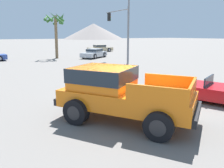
{
  "coord_description": "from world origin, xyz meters",
  "views": [
    {
      "loc": [
        -4.49,
        -6.5,
        2.94
      ],
      "look_at": [
        -0.46,
        0.52,
        1.11
      ],
      "focal_mm": 35.0,
      "sensor_mm": 36.0,
      "label": 1
    }
  ],
  "objects_px": {
    "street_lamp_post": "(129,10)",
    "orange_pickup_truck": "(118,90)",
    "red_convertible_car": "(219,92)",
    "palm_tree_tall": "(55,24)",
    "traffic_light_main": "(119,24)",
    "parked_car_tan": "(100,48)",
    "parked_car_silver": "(94,53)"
  },
  "relations": [
    {
      "from": "street_lamp_post",
      "to": "orange_pickup_truck",
      "type": "bearing_deg",
      "value": -125.71
    },
    {
      "from": "red_convertible_car",
      "to": "palm_tree_tall",
      "type": "bearing_deg",
      "value": 69.34
    },
    {
      "from": "traffic_light_main",
      "to": "parked_car_tan",
      "type": "bearing_deg",
      "value": -18.91
    },
    {
      "from": "red_convertible_car",
      "to": "parked_car_tan",
      "type": "bearing_deg",
      "value": 50.03
    },
    {
      "from": "street_lamp_post",
      "to": "palm_tree_tall",
      "type": "xyz_separation_m",
      "value": [
        -2.88,
        11.98,
        -0.64
      ]
    },
    {
      "from": "red_convertible_car",
      "to": "traffic_light_main",
      "type": "distance_m",
      "value": 15.82
    },
    {
      "from": "orange_pickup_truck",
      "to": "palm_tree_tall",
      "type": "height_order",
      "value": "palm_tree_tall"
    },
    {
      "from": "parked_car_tan",
      "to": "parked_car_silver",
      "type": "bearing_deg",
      "value": -29.54
    },
    {
      "from": "parked_car_tan",
      "to": "parked_car_silver",
      "type": "distance_m",
      "value": 10.55
    },
    {
      "from": "orange_pickup_truck",
      "to": "red_convertible_car",
      "type": "bearing_deg",
      "value": -41.0
    },
    {
      "from": "orange_pickup_truck",
      "to": "parked_car_silver",
      "type": "height_order",
      "value": "orange_pickup_truck"
    },
    {
      "from": "parked_car_tan",
      "to": "parked_car_silver",
      "type": "relative_size",
      "value": 1.0
    },
    {
      "from": "parked_car_tan",
      "to": "street_lamp_post",
      "type": "distance_m",
      "value": 20.88
    },
    {
      "from": "red_convertible_car",
      "to": "street_lamp_post",
      "type": "distance_m",
      "value": 11.24
    },
    {
      "from": "red_convertible_car",
      "to": "palm_tree_tall",
      "type": "relative_size",
      "value": 0.81
    },
    {
      "from": "parked_car_tan",
      "to": "traffic_light_main",
      "type": "xyz_separation_m",
      "value": [
        -4.94,
        -14.43,
        3.41
      ]
    },
    {
      "from": "street_lamp_post",
      "to": "parked_car_silver",
      "type": "bearing_deg",
      "value": 81.43
    },
    {
      "from": "traffic_light_main",
      "to": "palm_tree_tall",
      "type": "relative_size",
      "value": 1.0
    },
    {
      "from": "traffic_light_main",
      "to": "parked_car_silver",
      "type": "bearing_deg",
      "value": 5.06
    },
    {
      "from": "parked_car_silver",
      "to": "palm_tree_tall",
      "type": "bearing_deg",
      "value": 33.01
    },
    {
      "from": "red_convertible_car",
      "to": "traffic_light_main",
      "type": "relative_size",
      "value": 0.81
    },
    {
      "from": "orange_pickup_truck",
      "to": "traffic_light_main",
      "type": "bearing_deg",
      "value": 23.33
    },
    {
      "from": "palm_tree_tall",
      "to": "street_lamp_post",
      "type": "bearing_deg",
      "value": -76.47
    },
    {
      "from": "parked_car_silver",
      "to": "palm_tree_tall",
      "type": "relative_size",
      "value": 0.78
    },
    {
      "from": "palm_tree_tall",
      "to": "parked_car_tan",
      "type": "bearing_deg",
      "value": 36.34
    },
    {
      "from": "traffic_light_main",
      "to": "street_lamp_post",
      "type": "xyz_separation_m",
      "value": [
        -2.01,
        -4.78,
        0.91
      ]
    },
    {
      "from": "parked_car_tan",
      "to": "parked_car_silver",
      "type": "height_order",
      "value": "parked_car_tan"
    },
    {
      "from": "traffic_light_main",
      "to": "palm_tree_tall",
      "type": "distance_m",
      "value": 8.71
    },
    {
      "from": "parked_car_silver",
      "to": "red_convertible_car",
      "type": "bearing_deg",
      "value": 135.8
    },
    {
      "from": "red_convertible_car",
      "to": "palm_tree_tall",
      "type": "height_order",
      "value": "palm_tree_tall"
    },
    {
      "from": "street_lamp_post",
      "to": "parked_car_tan",
      "type": "bearing_deg",
      "value": 70.11
    },
    {
      "from": "traffic_light_main",
      "to": "orange_pickup_truck",
      "type": "bearing_deg",
      "value": 148.22
    }
  ]
}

